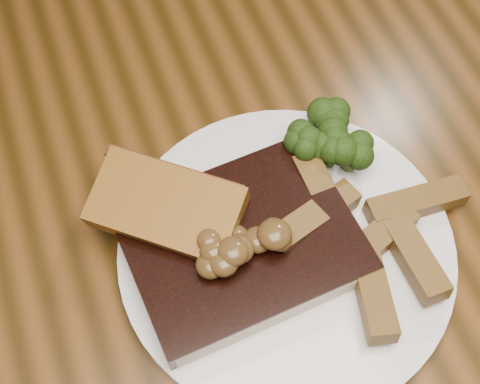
{
  "coord_description": "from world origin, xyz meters",
  "views": [
    {
      "loc": [
        -0.09,
        -0.28,
        1.29
      ],
      "look_at": [
        0.01,
        -0.01,
        0.78
      ],
      "focal_mm": 50.0,
      "sensor_mm": 36.0,
      "label": 1
    }
  ],
  "objects_px": {
    "plate": "(286,252)",
    "garlic_bread": "(169,219)",
    "dining_table": "(228,249)",
    "steak": "(242,244)",
    "potato_wedges": "(361,231)"
  },
  "relations": [
    {
      "from": "dining_table",
      "to": "plate",
      "type": "distance_m",
      "value": 0.12
    },
    {
      "from": "plate",
      "to": "potato_wedges",
      "type": "relative_size",
      "value": 2.49
    },
    {
      "from": "plate",
      "to": "potato_wedges",
      "type": "bearing_deg",
      "value": -10.53
    },
    {
      "from": "plate",
      "to": "garlic_bread",
      "type": "relative_size",
      "value": 2.36
    },
    {
      "from": "dining_table",
      "to": "steak",
      "type": "relative_size",
      "value": 8.53
    },
    {
      "from": "steak",
      "to": "potato_wedges",
      "type": "height_order",
      "value": "steak"
    },
    {
      "from": "dining_table",
      "to": "potato_wedges",
      "type": "xyz_separation_m",
      "value": [
        0.09,
        -0.08,
        0.12
      ]
    },
    {
      "from": "dining_table",
      "to": "steak",
      "type": "bearing_deg",
      "value": -95.6
    },
    {
      "from": "steak",
      "to": "potato_wedges",
      "type": "relative_size",
      "value": 1.61
    },
    {
      "from": "plate",
      "to": "steak",
      "type": "height_order",
      "value": "steak"
    },
    {
      "from": "plate",
      "to": "potato_wedges",
      "type": "height_order",
      "value": "potato_wedges"
    },
    {
      "from": "garlic_bread",
      "to": "potato_wedges",
      "type": "height_order",
      "value": "garlic_bread"
    },
    {
      "from": "plate",
      "to": "steak",
      "type": "bearing_deg",
      "value": 162.76
    },
    {
      "from": "dining_table",
      "to": "potato_wedges",
      "type": "height_order",
      "value": "potato_wedges"
    },
    {
      "from": "plate",
      "to": "potato_wedges",
      "type": "distance_m",
      "value": 0.07
    }
  ]
}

